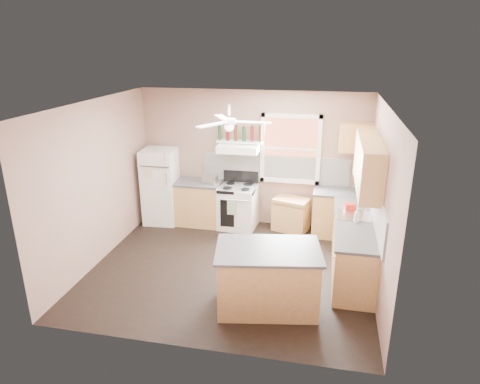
% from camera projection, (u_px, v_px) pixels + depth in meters
% --- Properties ---
extents(floor, '(4.50, 4.50, 0.00)m').
position_uv_depth(floor, '(230.00, 268.00, 7.10)').
color(floor, black).
rests_on(floor, ground).
extents(ceiling, '(4.50, 4.50, 0.00)m').
position_uv_depth(ceiling, '(229.00, 104.00, 6.20)').
color(ceiling, white).
rests_on(ceiling, ground).
extents(wall_back, '(4.50, 0.05, 2.70)m').
position_uv_depth(wall_back, '(253.00, 159.00, 8.52)').
color(wall_back, '#88675A').
rests_on(wall_back, ground).
extents(wall_right, '(0.05, 4.00, 2.70)m').
position_uv_depth(wall_right, '(382.00, 202.00, 6.21)').
color(wall_right, '#88675A').
rests_on(wall_right, ground).
extents(wall_left, '(0.05, 4.00, 2.70)m').
position_uv_depth(wall_left, '(96.00, 182.00, 7.09)').
color(wall_left, '#88675A').
rests_on(wall_left, ground).
extents(backsplash_back, '(2.90, 0.03, 0.55)m').
position_uv_depth(backsplash_back, '(275.00, 169.00, 8.46)').
color(backsplash_back, white).
rests_on(backsplash_back, wall_back).
extents(backsplash_right, '(0.03, 2.60, 0.55)m').
position_uv_depth(backsplash_right, '(376.00, 206.00, 6.56)').
color(backsplash_right, white).
rests_on(backsplash_right, wall_right).
extents(window_view, '(1.00, 0.02, 1.20)m').
position_uv_depth(window_view, '(291.00, 149.00, 8.25)').
color(window_view, brown).
rests_on(window_view, wall_back).
extents(window_frame, '(1.16, 0.07, 1.36)m').
position_uv_depth(window_frame, '(290.00, 149.00, 8.23)').
color(window_frame, white).
rests_on(window_frame, wall_back).
extents(refrigerator, '(0.70, 0.68, 1.54)m').
position_uv_depth(refrigerator, '(161.00, 186.00, 8.71)').
color(refrigerator, white).
rests_on(refrigerator, floor).
extents(base_cabinet_left, '(0.90, 0.60, 0.86)m').
position_uv_depth(base_cabinet_left, '(198.00, 204.00, 8.73)').
color(base_cabinet_left, '#AD7A48').
rests_on(base_cabinet_left, floor).
extents(counter_left, '(0.92, 0.62, 0.04)m').
position_uv_depth(counter_left, '(198.00, 183.00, 8.58)').
color(counter_left, '#3D3D3F').
rests_on(counter_left, base_cabinet_left).
extents(toaster, '(0.31, 0.23, 0.18)m').
position_uv_depth(toaster, '(210.00, 179.00, 8.44)').
color(toaster, silver).
rests_on(toaster, counter_left).
extents(stove, '(0.76, 0.69, 0.86)m').
position_uv_depth(stove, '(238.00, 207.00, 8.55)').
color(stove, white).
rests_on(stove, floor).
extents(range_hood, '(0.78, 0.50, 0.14)m').
position_uv_depth(range_hood, '(239.00, 148.00, 8.22)').
color(range_hood, white).
rests_on(range_hood, wall_back).
extents(bottle_shelf, '(0.90, 0.26, 0.03)m').
position_uv_depth(bottle_shelf, '(240.00, 142.00, 8.30)').
color(bottle_shelf, white).
rests_on(bottle_shelf, range_hood).
extents(cart, '(0.76, 0.61, 0.66)m').
position_uv_depth(cart, '(291.00, 214.00, 8.45)').
color(cart, '#AD7A48').
rests_on(cart, floor).
extents(base_cabinet_corner, '(1.00, 0.60, 0.86)m').
position_uv_depth(base_cabinet_corner, '(339.00, 214.00, 8.19)').
color(base_cabinet_corner, '#AD7A48').
rests_on(base_cabinet_corner, floor).
extents(base_cabinet_right, '(0.60, 2.20, 0.86)m').
position_uv_depth(base_cabinet_right, '(353.00, 248.00, 6.86)').
color(base_cabinet_right, '#AD7A48').
rests_on(base_cabinet_right, floor).
extents(counter_corner, '(1.02, 0.62, 0.04)m').
position_uv_depth(counter_corner, '(341.00, 192.00, 8.04)').
color(counter_corner, '#3D3D3F').
rests_on(counter_corner, base_cabinet_corner).
extents(counter_right, '(0.62, 2.22, 0.04)m').
position_uv_depth(counter_right, '(354.00, 222.00, 6.71)').
color(counter_right, '#3D3D3F').
rests_on(counter_right, base_cabinet_right).
extents(sink, '(0.55, 0.45, 0.03)m').
position_uv_depth(sink, '(354.00, 216.00, 6.89)').
color(sink, silver).
rests_on(sink, counter_right).
extents(faucet, '(0.03, 0.03, 0.14)m').
position_uv_depth(faucet, '(365.00, 213.00, 6.84)').
color(faucet, silver).
rests_on(faucet, sink).
extents(upper_cabinet_right, '(0.33, 1.80, 0.76)m').
position_uv_depth(upper_cabinet_right, '(369.00, 164.00, 6.57)').
color(upper_cabinet_right, '#AD7A48').
rests_on(upper_cabinet_right, wall_right).
extents(upper_cabinet_corner, '(0.60, 0.33, 0.52)m').
position_uv_depth(upper_cabinet_corner, '(356.00, 138.00, 7.78)').
color(upper_cabinet_corner, '#AD7A48').
rests_on(upper_cabinet_corner, wall_back).
extents(paper_towel, '(0.26, 0.12, 0.12)m').
position_uv_depth(paper_towel, '(360.00, 172.00, 8.00)').
color(paper_towel, white).
rests_on(paper_towel, wall_back).
extents(island, '(1.48, 1.07, 0.86)m').
position_uv_depth(island, '(268.00, 279.00, 5.96)').
color(island, '#AD7A48').
rests_on(island, floor).
extents(island_top, '(1.57, 1.17, 0.04)m').
position_uv_depth(island_top, '(268.00, 250.00, 5.81)').
color(island_top, '#3D3D3F').
rests_on(island_top, island).
extents(ceiling_fan_hub, '(0.20, 0.20, 0.08)m').
position_uv_depth(ceiling_fan_hub, '(229.00, 121.00, 6.28)').
color(ceiling_fan_hub, white).
rests_on(ceiling_fan_hub, ceiling).
extents(soap_bottle, '(0.10, 0.10, 0.24)m').
position_uv_depth(soap_bottle, '(357.00, 215.00, 6.62)').
color(soap_bottle, silver).
rests_on(soap_bottle, counter_right).
extents(red_caddy, '(0.21, 0.17, 0.10)m').
position_uv_depth(red_caddy, '(350.00, 207.00, 7.15)').
color(red_caddy, red).
rests_on(red_caddy, counter_right).
extents(wine_bottles, '(0.86, 0.06, 0.31)m').
position_uv_depth(wine_bottles, '(240.00, 134.00, 8.24)').
color(wine_bottles, '#143819').
rests_on(wine_bottles, bottle_shelf).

